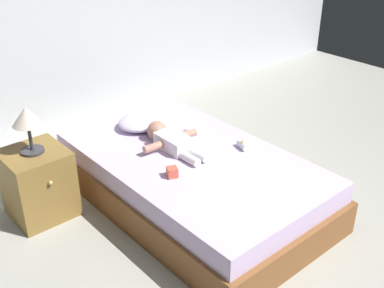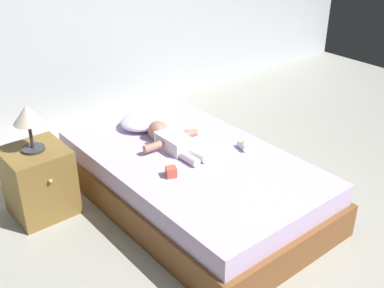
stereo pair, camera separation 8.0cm
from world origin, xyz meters
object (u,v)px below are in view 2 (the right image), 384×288
object	(u,v)px
bed	(192,180)
toothbrush	(190,133)
baby_bottle	(243,146)
baby	(171,140)
nightstand	(39,181)
lamp	(28,118)
pillow	(144,121)
toy_block	(171,172)

from	to	relation	value
bed	toothbrush	size ratio (longest dim) A/B	16.66
baby_bottle	bed	bearing A→B (deg)	155.35
baby	nightstand	distance (m)	1.02
toothbrush	lamp	size ratio (longest dim) A/B	0.36
baby	nightstand	size ratio (longest dim) A/B	1.16
pillow	toothbrush	world-z (taller)	pillow
bed	lamp	bearing A→B (deg)	146.64
bed	baby_bottle	distance (m)	0.47
baby	toy_block	size ratio (longest dim) A/B	6.65
toy_block	bed	bearing A→B (deg)	23.96
baby	nightstand	bearing A→B (deg)	155.72
toothbrush	baby_bottle	world-z (taller)	baby_bottle
toothbrush	nightstand	world-z (taller)	nightstand
bed	lamp	distance (m)	1.27
toothbrush	toy_block	world-z (taller)	toy_block
baby	toothbrush	xyz separation A→B (m)	(0.26, 0.09, -0.05)
nightstand	lamp	world-z (taller)	lamp
bed	toothbrush	world-z (taller)	toothbrush
toy_block	baby_bottle	size ratio (longest dim) A/B	0.76
bed	pillow	world-z (taller)	pillow
lamp	toy_block	xyz separation A→B (m)	(0.65, -0.75, -0.33)
baby_bottle	toothbrush	bearing A→B (deg)	107.22
baby	baby_bottle	distance (m)	0.55
bed	baby_bottle	size ratio (longest dim) A/B	17.20
baby	baby_bottle	world-z (taller)	baby
toothbrush	toy_block	distance (m)	0.67
baby_bottle	toy_block	bearing A→B (deg)	176.66
pillow	nightstand	xyz separation A→B (m)	(-0.96, -0.02, -0.20)
bed	toothbrush	distance (m)	0.43
toothbrush	lamp	xyz separation A→B (m)	(-1.17, 0.33, 0.36)
toothbrush	baby_bottle	distance (m)	0.49
baby	lamp	world-z (taller)	lamp
pillow	baby_bottle	xyz separation A→B (m)	(0.35, -0.81, -0.02)
toothbrush	nightstand	bearing A→B (deg)	164.40
lamp	toy_block	distance (m)	1.05
toothbrush	nightstand	size ratio (longest dim) A/B	0.24
baby	toothbrush	bearing A→B (deg)	18.41
toothbrush	toy_block	bearing A→B (deg)	-140.41
pillow	lamp	bearing A→B (deg)	-178.99
bed	baby	world-z (taller)	baby
nightstand	toy_block	distance (m)	1.01
nightstand	toothbrush	bearing A→B (deg)	-15.60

